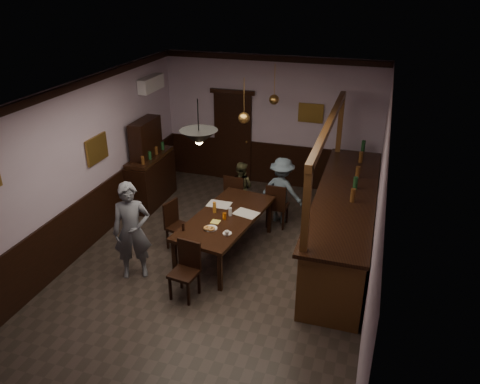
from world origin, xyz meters
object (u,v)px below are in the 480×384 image
at_px(pendant_iron, 199,137).
at_px(pendant_brass_mid, 244,118).
at_px(sideboard, 150,170).
at_px(pendant_brass_far, 274,100).
at_px(soda_can, 224,216).
at_px(coffee_cup, 227,233).
at_px(chair_side, 176,223).
at_px(dining_table, 226,219).
at_px(person_seated_right, 282,190).
at_px(bar_counter, 344,221).
at_px(person_seated_left, 241,188).
at_px(chair_far_right, 277,204).
at_px(chair_far_left, 235,194).
at_px(chair_near, 186,267).
at_px(person_standing, 132,231).

relative_size(pendant_iron, pendant_brass_mid, 0.84).
height_order(sideboard, pendant_brass_far, pendant_brass_far).
distance_m(soda_can, pendant_brass_mid, 1.74).
distance_m(coffee_cup, pendant_brass_far, 3.19).
height_order(chair_side, sideboard, sideboard).
relative_size(soda_can, pendant_brass_far, 0.15).
relative_size(dining_table, pendant_brass_mid, 2.87).
height_order(person_seated_right, bar_counter, bar_counter).
relative_size(person_seated_left, pendant_brass_mid, 1.39).
bearing_deg(chair_far_right, person_seated_left, -23.68).
relative_size(chair_far_left, pendant_brass_mid, 1.18).
height_order(chair_near, pendant_brass_mid, pendant_brass_mid).
relative_size(dining_table, bar_counter, 0.53).
bearing_deg(pendant_brass_far, chair_side, -118.76).
relative_size(coffee_cup, sideboard, 0.04).
height_order(pendant_iron, pendant_brass_mid, same).
xyz_separation_m(chair_side, coffee_cup, (1.18, -0.57, 0.31)).
xyz_separation_m(person_standing, pendant_brass_far, (1.51, 3.28, 1.46)).
bearing_deg(person_standing, sideboard, 84.21).
distance_m(chair_near, person_seated_left, 2.91).
height_order(chair_far_left, person_standing, person_standing).
xyz_separation_m(chair_far_left, sideboard, (-1.97, 0.16, 0.22)).
height_order(chair_side, pendant_brass_mid, pendant_brass_mid).
height_order(chair_side, bar_counter, bar_counter).
distance_m(person_standing, person_seated_right, 3.18).
relative_size(soda_can, bar_counter, 0.03).
xyz_separation_m(person_seated_left, bar_counter, (2.20, -0.93, 0.05)).
relative_size(person_seated_left, pendant_iron, 1.65).
distance_m(soda_can, bar_counter, 2.13).
bearing_deg(person_seated_left, soda_can, 107.87).
bearing_deg(person_standing, coffee_cup, -9.64).
distance_m(coffee_cup, soda_can, 0.55).
xyz_separation_m(person_standing, sideboard, (-1.00, 2.57, -0.09)).
relative_size(chair_near, pendant_iron, 1.35).
bearing_deg(coffee_cup, chair_side, 162.49).
bearing_deg(coffee_cup, chair_far_left, 112.35).
relative_size(pendant_iron, pendant_brass_far, 0.84).
distance_m(person_standing, pendant_iron, 1.96).
distance_m(dining_table, chair_far_right, 1.37).
bearing_deg(person_seated_left, bar_counter, 167.26).
bearing_deg(dining_table, person_standing, -138.50).
bearing_deg(coffee_cup, sideboard, 147.75).
bearing_deg(dining_table, pendant_brass_far, 82.41).
bearing_deg(person_seated_right, sideboard, 14.04).
distance_m(person_seated_right, pendant_brass_mid, 1.85).
bearing_deg(chair_near, soda_can, 87.74).
bearing_deg(sideboard, soda_can, -35.62).
bearing_deg(person_seated_left, sideboard, 13.33).
xyz_separation_m(chair_far_left, pendant_brass_mid, (0.34, -0.54, 1.77)).
bearing_deg(pendant_brass_mid, pendant_iron, -97.59).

